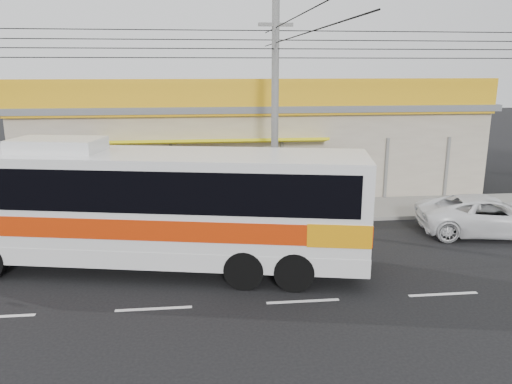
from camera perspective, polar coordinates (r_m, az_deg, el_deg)
ground at (r=16.18m, az=3.60°, el=-8.45°), size 120.00×120.00×0.00m
sidewalk at (r=21.76m, az=0.93°, el=-2.25°), size 30.00×3.20×0.15m
lane_markings at (r=13.94m, az=5.38°, el=-12.35°), size 50.00×0.12×0.01m
storefront_building at (r=26.67m, az=-0.56°, el=5.69°), size 22.60×9.20×5.70m
coach_bus at (r=15.61m, az=-11.44°, el=-1.05°), size 13.57×5.43×4.09m
motorbike_red at (r=21.11m, az=-21.02°, el=-2.17°), size 1.89×0.94×0.95m
white_car at (r=20.86m, az=25.13°, el=-2.46°), size 5.62×3.32×1.47m
utility_pole at (r=19.14m, az=2.25°, el=16.66°), size 34.00×14.00×8.56m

